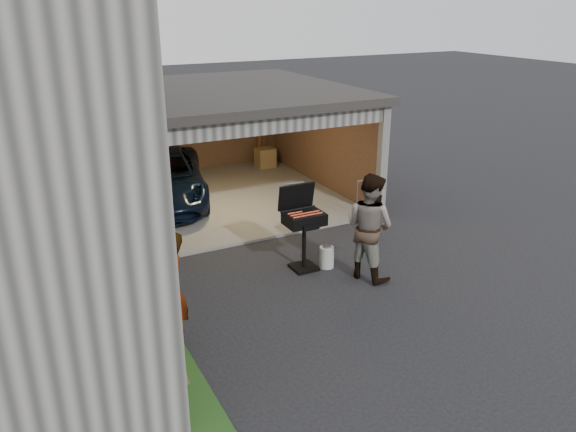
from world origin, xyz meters
name	(u,v)px	position (x,y,z in m)	size (l,w,h in m)	color
ground	(311,326)	(0.00, 0.00, 0.00)	(80.00, 80.00, 0.00)	black
groundcover_strip	(198,404)	(-2.25, -1.00, 0.03)	(0.50, 8.00, 0.06)	#193814
garage	(208,128)	(0.76, 6.79, 1.87)	(6.80, 6.30, 2.90)	#605E59
minivan	(162,180)	(-0.51, 6.90, 0.64)	(2.12, 4.60, 1.28)	black
woman	(171,292)	(-2.10, 0.48, 0.92)	(0.67, 0.44, 1.85)	silver
man	(369,227)	(1.82, 1.07, 1.02)	(0.99, 0.77, 2.03)	#472A1C
bbq_grill	(303,221)	(0.90, 1.93, 0.98)	(0.74, 0.65, 1.66)	black
propane_tank	(327,257)	(1.33, 1.75, 0.21)	(0.29, 0.29, 0.43)	silver
plywood_panel	(169,338)	(-2.34, -0.11, 0.54)	(0.05, 0.97, 1.09)	brown
hand_truck	(362,214)	(3.35, 3.47, 0.20)	(0.44, 0.34, 1.03)	slate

